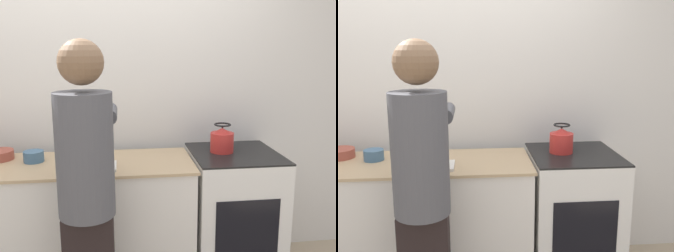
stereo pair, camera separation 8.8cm
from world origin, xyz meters
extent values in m
cube|color=silver|center=(0.00, 0.70, 1.30)|extent=(8.00, 0.05, 2.60)
cube|color=silver|center=(-0.31, 0.29, 0.44)|extent=(1.79, 0.57, 0.89)
cube|color=tan|center=(-0.31, 0.29, 0.90)|extent=(1.81, 0.60, 0.02)
cube|color=silver|center=(0.91, 0.32, 0.46)|extent=(0.60, 0.63, 0.92)
cube|color=black|center=(0.91, 0.32, 0.92)|extent=(0.60, 0.63, 0.01)
cube|color=black|center=(0.91, 0.00, 0.51)|extent=(0.42, 0.01, 0.40)
cylinder|color=#4C4C51|center=(-0.07, -0.23, 1.11)|extent=(0.30, 0.30, 0.65)
sphere|color=brown|center=(-0.07, -0.23, 1.58)|extent=(0.23, 0.23, 0.23)
cylinder|color=#4C4C51|center=(-0.19, 0.05, 1.27)|extent=(0.08, 0.30, 0.08)
cylinder|color=#4C4C51|center=(0.06, 0.05, 1.27)|extent=(0.08, 0.30, 0.08)
cube|color=silver|center=(-0.09, 0.16, 0.92)|extent=(0.35, 0.19, 0.02)
cube|color=silver|center=(-0.07, 0.14, 0.93)|extent=(0.14, 0.05, 0.01)
cube|color=black|center=(-0.19, 0.15, 0.93)|extent=(0.09, 0.04, 0.01)
cylinder|color=red|center=(0.82, 0.35, 1.00)|extent=(0.16, 0.16, 0.14)
cone|color=red|center=(0.82, 0.35, 1.09)|extent=(0.13, 0.13, 0.03)
sphere|color=black|center=(0.82, 0.35, 1.11)|extent=(0.02, 0.02, 0.02)
torus|color=black|center=(0.82, 0.35, 1.13)|extent=(0.12, 0.12, 0.01)
cylinder|color=#426684|center=(-0.46, 0.35, 0.94)|extent=(0.13, 0.13, 0.07)
camera|label=1|loc=(0.12, -2.12, 1.65)|focal=40.00mm
camera|label=2|loc=(0.21, -2.13, 1.65)|focal=40.00mm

